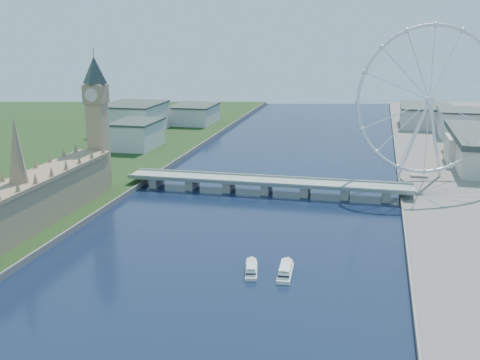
% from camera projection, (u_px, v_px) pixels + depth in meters
% --- Properties ---
extents(parliament_range, '(24.00, 200.00, 70.00)m').
position_uv_depth(parliament_range, '(22.00, 206.00, 365.24)').
color(parliament_range, tan).
rests_on(parliament_range, ground).
extents(big_ben, '(20.02, 20.02, 110.00)m').
position_uv_depth(big_ben, '(96.00, 105.00, 455.36)').
color(big_ben, tan).
rests_on(big_ben, ground).
extents(westminster_bridge, '(220.00, 22.00, 9.50)m').
position_uv_depth(westminster_bridge, '(267.00, 184.00, 463.43)').
color(westminster_bridge, gray).
rests_on(westminster_bridge, ground).
extents(london_eye, '(113.60, 39.12, 124.30)m').
position_uv_depth(london_eye, '(429.00, 101.00, 474.58)').
color(london_eye, silver).
rests_on(london_eye, ground).
extents(county_hall, '(54.00, 144.00, 35.00)m').
position_uv_depth(county_hall, '(480.00, 167.00, 550.23)').
color(county_hall, beige).
rests_on(county_hall, ground).
extents(city_skyline, '(505.00, 280.00, 32.00)m').
position_uv_depth(city_skyline, '(340.00, 122.00, 698.13)').
color(city_skyline, beige).
rests_on(city_skyline, ground).
extents(tour_boat_near, '(11.11, 26.28, 5.60)m').
position_uv_depth(tour_boat_near, '(251.00, 273.00, 313.00)').
color(tour_boat_near, white).
rests_on(tour_boat_near, ground).
extents(tour_boat_far, '(8.65, 28.32, 6.16)m').
position_uv_depth(tour_boat_far, '(285.00, 275.00, 309.97)').
color(tour_boat_far, white).
rests_on(tour_boat_far, ground).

